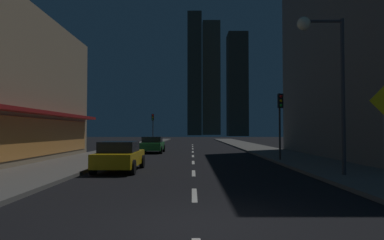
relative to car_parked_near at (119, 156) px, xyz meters
The scene contains 14 objects.
ground_plane 23.07m from the car_parked_near, 81.02° to the left, with size 78.00×136.00×0.10m, color black.
sidewalk_right 25.13m from the car_parked_near, 65.04° to the left, with size 4.00×76.00×0.15m, color #605E59.
sidewalk_left 23.03m from the car_parked_near, 98.49° to the left, with size 4.00×76.00×0.15m, color #605E59.
lane_marking_center 10.25m from the car_parked_near, 69.38° to the left, with size 0.16×43.80×0.01m.
skyscraper_distant_tall 136.57m from the car_parked_near, 88.00° to the left, with size 6.39×5.02×56.04m, color #3A372B.
skyscraper_distant_mid 152.94m from the car_parked_near, 84.97° to the left, with size 8.74×8.13×56.71m, color #444133.
skyscraper_distant_short 114.97m from the car_parked_near, 79.34° to the left, with size 7.45×8.94×39.47m, color #322F25.
car_parked_near is the anchor object (origin of this frame).
car_parked_far 13.51m from the car_parked_near, 90.00° to the left, with size 1.98×4.24×1.45m.
fire_hydrant_far_left 12.18m from the car_parked_near, 100.89° to the left, with size 0.42×0.30×0.65m.
traffic_light_near_right 10.54m from the car_parked_near, 27.38° to the left, with size 0.32×0.48×4.20m.
traffic_light_far_left 29.88m from the car_parked_near, 93.66° to the left, with size 0.32×0.48×4.20m.
street_lamp_right 10.27m from the car_parked_near, 15.47° to the right, with size 1.96×0.56×6.58m.
pedestrian_crossing_sign 11.32m from the car_parked_near, 35.11° to the right, with size 0.91×0.08×3.15m.
Camera 1 is at (-0.07, -7.00, 1.96)m, focal length 31.10 mm.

